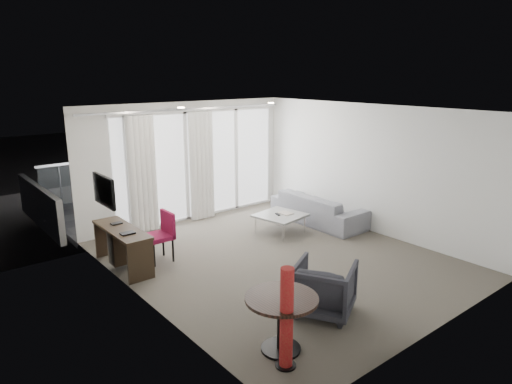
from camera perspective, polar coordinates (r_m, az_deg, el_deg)
floor at (r=8.15m, az=2.68°, el=-8.34°), size 5.00×6.00×0.00m
ceiling at (r=7.53m, az=2.91°, el=10.20°), size 5.00×6.00×0.00m
wall_left at (r=6.41m, az=-14.18°, el=-2.86°), size 0.00×6.00×2.60m
wall_right at (r=9.55m, az=14.10°, el=2.83°), size 0.00×6.00×2.60m
wall_front at (r=5.94m, az=22.44°, el=-4.96°), size 5.00×0.00×2.60m
window_panel at (r=10.28m, az=-7.07°, el=3.42°), size 4.00×0.02×2.38m
window_frame at (r=10.27m, az=-7.03°, el=3.40°), size 4.10×0.06×2.44m
curtain_left at (r=9.47m, az=-14.00°, el=2.12°), size 0.60×0.20×2.38m
curtain_right at (r=10.12m, az=-6.82°, el=3.24°), size 0.60×0.20×2.38m
curtain_track at (r=9.82m, az=-8.29°, el=10.22°), size 4.80×0.04×0.04m
downlight_a at (r=8.31m, az=-9.35°, el=10.37°), size 0.12×0.12×0.02m
downlight_b at (r=9.52m, az=1.88°, el=11.07°), size 0.12×0.12×0.02m
desk at (r=8.01m, az=-16.30°, el=-6.74°), size 0.46×1.46×0.69m
tv at (r=7.72m, az=-18.47°, el=0.15°), size 0.05×0.80×0.50m
desk_chair at (r=8.08m, az=-12.13°, el=-5.56°), size 0.48×0.45×0.87m
round_table at (r=5.55m, az=3.17°, el=-16.11°), size 0.94×0.94×0.69m
menu_card at (r=5.50m, az=3.73°, el=-11.93°), size 0.13×0.07×0.24m
red_lamp at (r=5.16m, az=3.84°, el=-15.49°), size 0.30×0.30×1.19m
tub_armchair at (r=6.38m, az=8.52°, el=-11.78°), size 1.07×1.06×0.72m
coffee_table at (r=9.37m, az=3.04°, el=-3.96°), size 1.01×1.01×0.39m
remote at (r=9.29m, az=2.71°, el=-3.05°), size 0.09×0.16×0.02m
magazine at (r=9.39m, az=3.70°, el=-2.87°), size 0.25×0.31×0.02m
sofa at (r=10.06m, az=7.78°, el=-2.02°), size 0.86×2.20×0.64m
terrace_slab at (r=11.86m, az=-10.77°, el=-1.49°), size 5.60×3.00×0.12m
rattan_chair_a at (r=12.30m, az=-6.87°, el=1.31°), size 0.66×0.66×0.74m
rattan_chair_b at (r=12.95m, az=-3.02°, el=2.09°), size 0.60×0.60×0.75m
rattan_table at (r=11.68m, az=-7.02°, el=-0.13°), size 0.56×0.56×0.45m
balustrade at (r=12.99m, az=-13.93°, el=2.29°), size 5.50×0.06×1.05m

